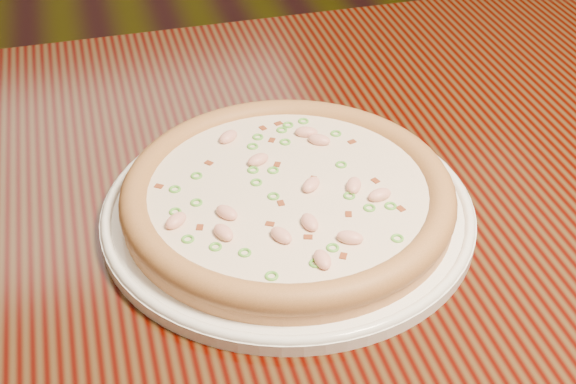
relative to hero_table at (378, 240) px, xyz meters
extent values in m
plane|color=black|center=(0.00, 0.79, -0.65)|extent=(9.00, 9.00, 0.00)
cube|color=black|center=(0.00, 0.00, 0.08)|extent=(1.20, 0.80, 0.04)
cylinder|color=white|center=(-0.12, -0.05, 0.10)|extent=(0.36, 0.36, 0.01)
torus|color=white|center=(-0.12, -0.05, 0.11)|extent=(0.36, 0.36, 0.01)
cylinder|color=#BF7F4F|center=(-0.12, -0.05, 0.12)|extent=(0.32, 0.32, 0.02)
torus|color=#B57240|center=(-0.12, -0.05, 0.13)|extent=(0.32, 0.32, 0.03)
cylinder|color=beige|center=(-0.12, -0.05, 0.13)|extent=(0.27, 0.27, 0.00)
ellipsoid|color=#F2B29E|center=(-0.10, -0.06, 0.14)|extent=(0.03, 0.03, 0.01)
ellipsoid|color=#F2B29E|center=(-0.09, -0.14, 0.14)|extent=(0.03, 0.02, 0.01)
ellipsoid|color=#F2B29E|center=(-0.16, 0.05, 0.14)|extent=(0.03, 0.03, 0.01)
ellipsoid|color=#F2B29E|center=(-0.23, -0.08, 0.14)|extent=(0.03, 0.03, 0.01)
ellipsoid|color=#F2B29E|center=(-0.12, -0.16, 0.14)|extent=(0.01, 0.02, 0.01)
ellipsoid|color=#F2B29E|center=(-0.07, 0.02, 0.14)|extent=(0.03, 0.03, 0.01)
ellipsoid|color=#F2B29E|center=(-0.06, -0.07, 0.14)|extent=(0.02, 0.03, 0.01)
ellipsoid|color=#F2B29E|center=(-0.12, -0.11, 0.14)|extent=(0.02, 0.03, 0.01)
ellipsoid|color=#F2B29E|center=(-0.14, 0.00, 0.14)|extent=(0.03, 0.02, 0.01)
ellipsoid|color=#F2B29E|center=(-0.19, -0.08, 0.14)|extent=(0.02, 0.03, 0.01)
ellipsoid|color=#F2B29E|center=(-0.08, 0.04, 0.14)|extent=(0.03, 0.02, 0.01)
ellipsoid|color=#F2B29E|center=(-0.19, -0.10, 0.14)|extent=(0.02, 0.03, 0.01)
ellipsoid|color=#F2B29E|center=(-0.15, -0.12, 0.14)|extent=(0.02, 0.03, 0.01)
ellipsoid|color=#F2B29E|center=(-0.04, -0.09, 0.14)|extent=(0.03, 0.02, 0.01)
cube|color=maroon|center=(-0.09, -0.04, 0.13)|extent=(0.01, 0.01, 0.00)
cube|color=maroon|center=(-0.15, -0.10, 0.13)|extent=(0.01, 0.01, 0.00)
cube|color=maroon|center=(-0.19, 0.01, 0.13)|extent=(0.01, 0.01, 0.00)
cube|color=maroon|center=(-0.08, -0.10, 0.13)|extent=(0.01, 0.01, 0.00)
cube|color=maroon|center=(-0.12, -0.13, 0.13)|extent=(0.01, 0.01, 0.00)
cube|color=maroon|center=(-0.21, -0.09, 0.13)|extent=(0.01, 0.01, 0.00)
cube|color=maroon|center=(-0.11, 0.03, 0.13)|extent=(0.01, 0.01, 0.00)
cube|color=maroon|center=(-0.03, -0.06, 0.13)|extent=(0.01, 0.01, 0.00)
cube|color=maroon|center=(-0.03, 0.01, 0.13)|extent=(0.01, 0.01, 0.00)
cube|color=maroon|center=(-0.03, -0.11, 0.13)|extent=(0.01, 0.01, 0.00)
cube|color=maroon|center=(-0.12, -0.01, 0.13)|extent=(0.01, 0.01, 0.00)
cube|color=maroon|center=(-0.10, 0.06, 0.13)|extent=(0.01, 0.01, 0.00)
cube|color=maroon|center=(-0.10, -0.16, 0.13)|extent=(0.01, 0.01, 0.00)
cube|color=maroon|center=(-0.24, -0.02, 0.13)|extent=(0.01, 0.01, 0.00)
cube|color=maroon|center=(-0.12, 0.06, 0.13)|extent=(0.01, 0.01, 0.00)
cube|color=maroon|center=(-0.13, -0.07, 0.13)|extent=(0.01, 0.01, 0.00)
torus|color=#56AB37|center=(-0.06, -0.10, 0.13)|extent=(0.02, 0.02, 0.00)
torus|color=#56AB37|center=(-0.23, -0.10, 0.13)|extent=(0.02, 0.02, 0.00)
torus|color=#56AB37|center=(-0.13, -0.16, 0.13)|extent=(0.02, 0.02, 0.00)
torus|color=#56AB37|center=(-0.17, -0.17, 0.13)|extent=(0.01, 0.01, 0.00)
torus|color=#56AB37|center=(-0.20, -0.01, 0.13)|extent=(0.02, 0.02, 0.00)
torus|color=#56AB37|center=(-0.13, -0.02, 0.13)|extent=(0.01, 0.01, 0.00)
torus|color=#56AB37|center=(-0.07, -0.08, 0.13)|extent=(0.02, 0.02, 0.00)
torus|color=#56AB37|center=(-0.06, -0.03, 0.13)|extent=(0.02, 0.02, 0.00)
torus|color=#56AB37|center=(-0.23, -0.02, 0.13)|extent=(0.02, 0.02, 0.00)
torus|color=#56AB37|center=(-0.15, -0.03, 0.13)|extent=(0.02, 0.02, 0.00)
torus|color=#56AB37|center=(-0.15, -0.01, 0.13)|extent=(0.02, 0.02, 0.00)
torus|color=#56AB37|center=(-0.05, -0.15, 0.13)|extent=(0.01, 0.01, 0.00)
torus|color=#56AB37|center=(-0.10, 0.05, 0.13)|extent=(0.01, 0.01, 0.00)
torus|color=#56AB37|center=(-0.14, 0.03, 0.13)|extent=(0.02, 0.02, 0.00)
torus|color=#56AB37|center=(-0.04, -0.10, 0.13)|extent=(0.01, 0.01, 0.00)
torus|color=#56AB37|center=(-0.14, -0.06, 0.13)|extent=(0.02, 0.02, 0.00)
torus|color=#56AB37|center=(-0.13, 0.04, 0.13)|extent=(0.01, 0.01, 0.00)
torus|color=#56AB37|center=(-0.05, 0.03, 0.13)|extent=(0.01, 0.01, 0.00)
torus|color=#56AB37|center=(-0.21, -0.05, 0.13)|extent=(0.02, 0.02, 0.00)
torus|color=#56AB37|center=(-0.07, 0.06, 0.13)|extent=(0.01, 0.01, 0.00)
torus|color=#56AB37|center=(-0.11, -0.15, 0.13)|extent=(0.02, 0.02, 0.00)
torus|color=#56AB37|center=(-0.10, 0.03, 0.13)|extent=(0.02, 0.02, 0.00)
torus|color=#56AB37|center=(-0.23, -0.06, 0.13)|extent=(0.02, 0.02, 0.00)
torus|color=#56AB37|center=(-0.09, 0.06, 0.13)|extent=(0.02, 0.02, 0.00)
torus|color=#56AB37|center=(-0.20, -0.12, 0.13)|extent=(0.01, 0.01, 0.00)
torus|color=#56AB37|center=(-0.18, -0.13, 0.13)|extent=(0.02, 0.02, 0.00)
camera|label=1|loc=(-0.28, -0.65, 0.59)|focal=50.00mm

